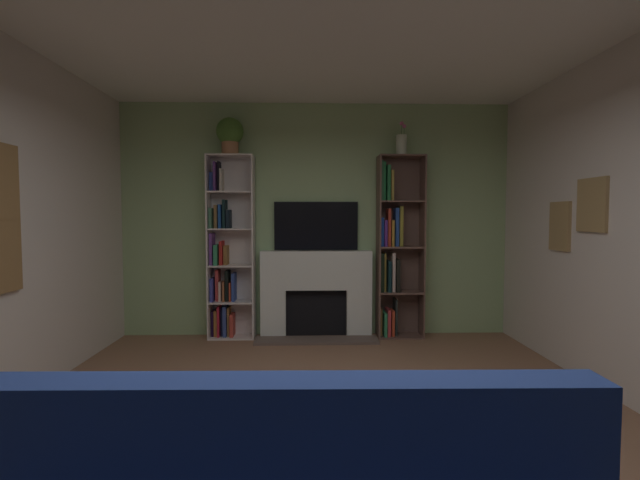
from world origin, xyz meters
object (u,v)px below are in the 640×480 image
bookshelf_right (394,250)px  potted_plant (230,134)px  fireplace (316,292)px  tv (316,226)px  vase_with_flowers (401,144)px  coffee_table (298,468)px  bookshelf_left (227,255)px

bookshelf_right → potted_plant: bearing=-178.8°
fireplace → tv: (0.00, 0.07, 0.81)m
fireplace → tv: 0.81m
tv → potted_plant: bearing=-173.3°
vase_with_flowers → potted_plant: bearing=180.0°
coffee_table → potted_plant: bearing=104.5°
vase_with_flowers → coffee_table: (-1.17, -3.38, -2.01)m
bookshelf_left → potted_plant: 1.45m
potted_plant → vase_with_flowers: 2.05m
bookshelf_left → tv: bearing=3.7°
bookshelf_right → vase_with_flowers: (0.07, -0.04, 1.28)m
tv → fireplace: bearing=-90.0°
potted_plant → coffee_table: size_ratio=0.49×
coffee_table → tv: bearing=87.6°
bookshelf_left → vase_with_flowers: size_ratio=5.45×
tv → vase_with_flowers: size_ratio=2.53×
bookshelf_right → coffee_table: bookshelf_right is taller
tv → bookshelf_right: bookshelf_right is taller
fireplace → bookshelf_right: size_ratio=0.66×
tv → bookshelf_left: bearing=-176.3°
potted_plant → vase_with_flowers: potted_plant is taller
fireplace → potted_plant: potted_plant is taller
vase_with_flowers → coffee_table: 4.11m
potted_plant → vase_with_flowers: (2.05, -0.00, -0.11)m
bookshelf_right → coffee_table: size_ratio=2.46×
fireplace → coffee_table: (-0.15, -3.43, -0.22)m
bookshelf_right → bookshelf_left: bearing=179.8°
potted_plant → fireplace: bearing=2.6°
fireplace → bookshelf_right: bookshelf_right is taller
potted_plant → vase_with_flowers: size_ratio=1.08×
fireplace → vase_with_flowers: (1.03, -0.05, 1.79)m
tv → potted_plant: size_ratio=2.34×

